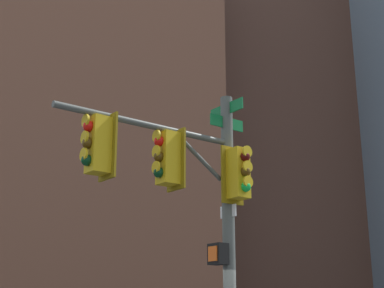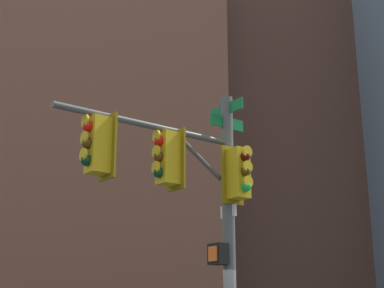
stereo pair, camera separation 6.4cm
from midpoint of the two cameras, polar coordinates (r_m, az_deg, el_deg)
name	(u,v)px [view 2 (the right image)]	position (r m, az deg, el deg)	size (l,w,h in m)	color
signal_pole_assembly	(195,192)	(11.01, 0.45, -4.76)	(3.79, 2.25, 6.02)	#4C514C
building_brick_nearside	(243,63)	(59.81, 5.03, 7.92)	(27.43, 19.15, 52.33)	brown
building_brick_midblock	(80,145)	(47.14, -10.86, -0.05)	(20.60, 15.91, 29.29)	brown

